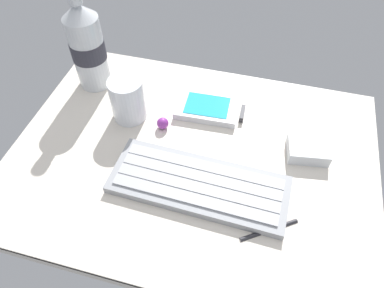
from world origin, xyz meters
TOP-DOWN VIEW (x-y plane):
  - ground_plane at (0.00, -0.23)cm, footprint 64.00×48.00cm
  - keyboard at (2.84, -6.24)cm, footprint 29.34×11.93cm
  - handheld_device at (0.66, 11.51)cm, footprint 13.05×8.16cm
  - juice_cup at (-14.05, 6.35)cm, footprint 6.40×6.40cm
  - water_bottle at (-24.58, 13.72)cm, footprint 6.73×6.73cm
  - charger_block at (19.56, 5.52)cm, footprint 7.74×6.56cm
  - trackball_mouse at (-7.00, 5.00)cm, footprint 2.20×2.20cm
  - stylus_pen at (15.00, -11.00)cm, footprint 8.25×5.92cm

SIDE VIEW (x-z plane):
  - ground_plane at x=0.00cm, z-range -2.39..0.41cm
  - stylus_pen at x=15.00cm, z-range 0.00..0.70cm
  - handheld_device at x=0.66cm, z-range -0.02..1.48cm
  - keyboard at x=2.84cm, z-range -0.04..1.66cm
  - trackball_mouse at x=-7.00cm, z-range 0.00..2.20cm
  - charger_block at x=19.56cm, z-range 0.00..2.40cm
  - juice_cup at x=-14.05cm, z-range -0.34..8.16cm
  - water_bottle at x=-24.58cm, z-range -1.39..19.41cm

